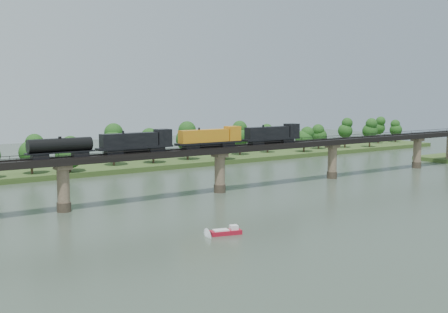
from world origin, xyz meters
TOP-DOWN VIEW (x-y plane):
  - ground at (0.00, 0.00)m, footprint 400.00×400.00m
  - far_bank at (0.00, 85.00)m, footprint 300.00×24.00m
  - bridge at (0.00, 30.00)m, footprint 236.00×30.00m
  - bridge_superstructure at (0.00, 30.00)m, footprint 220.00×4.90m
  - far_treeline at (-8.21, 80.52)m, footprint 289.06×17.54m
  - freight_train at (-9.73, 30.00)m, footprint 73.39×2.86m
  - motorboat at (-23.17, -5.33)m, footprint 5.94×3.44m

SIDE VIEW (x-z plane):
  - ground at x=0.00m, z-range 0.00..0.00m
  - motorboat at x=-23.17m, z-range -0.25..1.32m
  - far_bank at x=0.00m, z-range 0.00..1.60m
  - bridge at x=0.00m, z-range -0.29..11.21m
  - far_treeline at x=-8.21m, z-range 2.03..15.63m
  - bridge_superstructure at x=0.00m, z-range 11.42..12.17m
  - freight_train at x=-9.73m, z-range 11.39..16.44m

